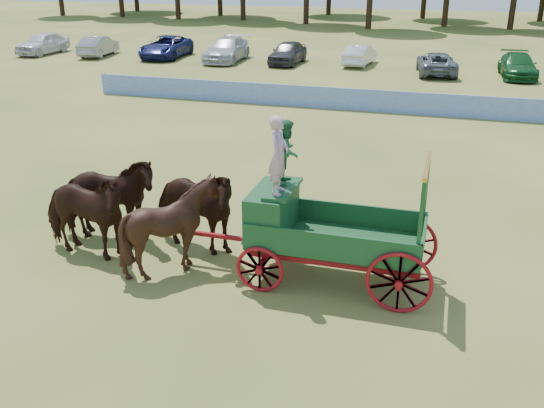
{
  "coord_description": "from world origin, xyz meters",
  "views": [
    {
      "loc": [
        4.12,
        -10.76,
        6.9
      ],
      "look_at": [
        0.22,
        2.35,
        1.3
      ],
      "focal_mm": 40.0,
      "sensor_mm": 36.0,
      "label": 1
    }
  ],
  "objects": [
    {
      "name": "horse_lead_right",
      "position": [
        -4.08,
        1.9,
        1.13
      ],
      "size": [
        2.89,
        1.85,
        2.26
      ],
      "primitive_type": "imported",
      "rotation": [
        0.0,
        0.0,
        1.82
      ],
      "color": "black",
      "rests_on": "ground"
    },
    {
      "name": "horse_lead_left",
      "position": [
        -4.08,
        0.8,
        1.13
      ],
      "size": [
        2.78,
        1.48,
        2.26
      ],
      "primitive_type": "imported",
      "rotation": [
        0.0,
        0.0,
        1.47
      ],
      "color": "black",
      "rests_on": "ground"
    },
    {
      "name": "parked_cars",
      "position": [
        -5.34,
        29.89,
        0.76
      ],
      "size": [
        45.45,
        6.79,
        1.62
      ],
      "color": "silver",
      "rests_on": "ground"
    },
    {
      "name": "sponsor_banner",
      "position": [
        -1.0,
        18.0,
        0.53
      ],
      "size": [
        26.0,
        0.08,
        1.05
      ],
      "primitive_type": "cube",
      "color": "#214BB6",
      "rests_on": "ground"
    },
    {
      "name": "horse_wheel_left",
      "position": [
        -1.68,
        0.8,
        1.13
      ],
      "size": [
        2.15,
        1.93,
        2.26
      ],
      "primitive_type": "imported",
      "rotation": [
        0.0,
        0.0,
        1.62
      ],
      "color": "black",
      "rests_on": "ground"
    },
    {
      "name": "ground",
      "position": [
        0.0,
        0.0,
        0.0
      ],
      "size": [
        160.0,
        160.0,
        0.0
      ],
      "primitive_type": "plane",
      "color": "#9A8345",
      "rests_on": "ground"
    },
    {
      "name": "farm_dray",
      "position": [
        1.28,
        1.36,
        1.63
      ],
      "size": [
        5.99,
        2.0,
        3.85
      ],
      "color": "maroon",
      "rests_on": "ground"
    },
    {
      "name": "horse_wheel_right",
      "position": [
        -1.68,
        1.9,
        1.13
      ],
      "size": [
        2.88,
        1.81,
        2.26
      ],
      "primitive_type": "imported",
      "rotation": [
        0.0,
        0.0,
        1.34
      ],
      "color": "black",
      "rests_on": "ground"
    }
  ]
}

